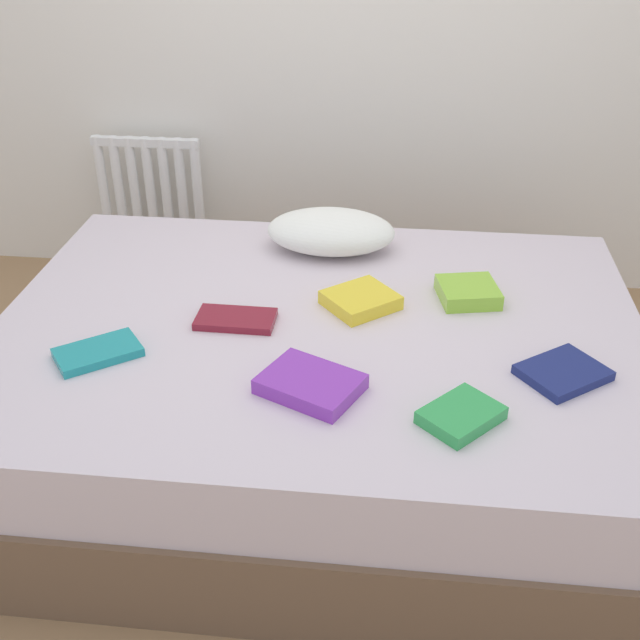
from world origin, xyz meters
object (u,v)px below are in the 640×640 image
(textbook_navy, at_px, (563,373))
(textbook_maroon, at_px, (236,319))
(bed, at_px, (318,391))
(textbook_lime, at_px, (468,292))
(textbook_green, at_px, (461,415))
(textbook_purple, at_px, (310,384))
(pillow, at_px, (331,231))
(textbook_yellow, at_px, (361,300))
(textbook_teal, at_px, (98,352))
(radiator, at_px, (151,197))

(textbook_navy, bearing_deg, textbook_maroon, 131.71)
(bed, distance_m, textbook_lime, 0.57)
(textbook_green, relative_size, textbook_purple, 0.77)
(bed, bearing_deg, pillow, 91.48)
(textbook_navy, xyz_separation_m, textbook_purple, (-0.67, -0.14, 0.01))
(textbook_yellow, bearing_deg, textbook_maroon, 161.03)
(textbook_green, distance_m, textbook_yellow, 0.62)
(bed, xyz_separation_m, textbook_yellow, (0.12, 0.11, 0.28))
(bed, height_order, textbook_purple, textbook_purple)
(textbook_teal, bearing_deg, textbook_yellow, -10.25)
(textbook_purple, distance_m, textbook_maroon, 0.42)
(textbook_navy, height_order, textbook_purple, textbook_purple)
(textbook_maroon, bearing_deg, bed, 6.67)
(textbook_yellow, bearing_deg, textbook_purple, -142.19)
(textbook_maroon, relative_size, textbook_yellow, 1.19)
(textbook_yellow, bearing_deg, textbook_green, -102.27)
(pillow, xyz_separation_m, textbook_lime, (0.47, -0.32, -0.04))
(textbook_yellow, bearing_deg, bed, -176.31)
(textbook_maroon, xyz_separation_m, textbook_yellow, (0.37, 0.14, 0.01))
(bed, distance_m, pillow, 0.61)
(textbook_purple, relative_size, textbook_maroon, 1.05)
(bed, relative_size, textbook_lime, 11.19)
(textbook_green, bearing_deg, textbook_teal, 122.54)
(bed, bearing_deg, textbook_yellow, 43.56)
(textbook_yellow, bearing_deg, textbook_teal, 167.19)
(textbook_navy, relative_size, textbook_teal, 0.94)
(textbook_green, distance_m, textbook_teal, 1.02)
(textbook_green, bearing_deg, textbook_lime, 38.53)
(textbook_green, height_order, textbook_maroon, textbook_green)
(textbook_navy, relative_size, textbook_green, 1.12)
(radiator, height_order, textbook_green, radiator)
(pillow, relative_size, textbook_purple, 1.82)
(textbook_maroon, height_order, textbook_lime, textbook_lime)
(bed, relative_size, pillow, 4.40)
(radiator, relative_size, textbook_yellow, 2.74)
(textbook_maroon, bearing_deg, textbook_teal, -146.43)
(textbook_teal, bearing_deg, textbook_green, -47.66)
(textbook_lime, bearing_deg, textbook_navy, -71.99)
(textbook_purple, distance_m, textbook_yellow, 0.47)
(textbook_lime, bearing_deg, textbook_maroon, -174.12)
(radiator, height_order, textbook_teal, radiator)
(radiator, bearing_deg, textbook_navy, -41.54)
(bed, height_order, textbook_green, textbook_green)
(textbook_purple, relative_size, textbook_yellow, 1.25)
(radiator, height_order, textbook_purple, radiator)
(pillow, bearing_deg, textbook_purple, -87.84)
(textbook_purple, bearing_deg, bed, 118.67)
(textbook_purple, distance_m, textbook_teal, 0.62)
(pillow, relative_size, textbook_teal, 1.99)
(textbook_maroon, bearing_deg, textbook_yellow, 21.56)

